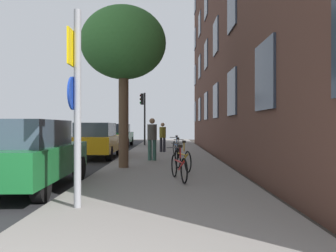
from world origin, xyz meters
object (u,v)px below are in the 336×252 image
at_px(bicycle_3, 177,148).
at_px(car_1, 98,140).
at_px(bicycle_0, 180,166).
at_px(pedestrian_1, 164,135).
at_px(bicycle_1, 184,159).
at_px(bicycle_2, 179,151).
at_px(pedestrian_0, 153,136).
at_px(traffic_light, 145,109).
at_px(car_0, 29,154).
at_px(sign_post, 77,97).
at_px(tree_near, 125,44).
at_px(car_2, 119,135).

xyz_separation_m(bicycle_3, car_1, (-3.66, -0.09, 0.36)).
xyz_separation_m(bicycle_0, pedestrian_1, (-0.56, 9.55, 0.53)).
distance_m(bicycle_1, bicycle_2, 3.47).
relative_size(pedestrian_0, pedestrian_1, 1.09).
distance_m(traffic_light, car_1, 9.21).
relative_size(traffic_light, bicycle_3, 2.20).
bearing_deg(pedestrian_0, car_0, -114.80).
distance_m(sign_post, tree_near, 6.02).
bearing_deg(bicycle_1, sign_post, -112.43).
height_order(bicycle_3, pedestrian_1, pedestrian_1).
distance_m(tree_near, bicycle_1, 4.25).
height_order(sign_post, car_0, sign_post).
xyz_separation_m(pedestrian_1, car_0, (-2.99, -10.23, -0.16)).
height_order(car_0, car_1, same).
xyz_separation_m(bicycle_0, pedestrian_0, (-0.91, 5.04, 0.61)).
relative_size(sign_post, car_1, 0.75).
xyz_separation_m(bicycle_3, pedestrian_0, (-1.01, -2.25, 0.60)).
xyz_separation_m(bicycle_1, bicycle_3, (-0.08, 5.34, 0.00)).
height_order(bicycle_3, car_1, car_1).
bearing_deg(bicycle_3, bicycle_0, -90.77).
xyz_separation_m(sign_post, pedestrian_1, (1.27, 12.45, -0.98)).
height_order(pedestrian_0, pedestrian_1, pedestrian_0).
bearing_deg(bicycle_0, sign_post, -122.19).
height_order(bicycle_1, car_2, car_2).
distance_m(bicycle_1, car_2, 15.01).
bearing_deg(car_1, pedestrian_1, 38.20).
bearing_deg(bicycle_0, bicycle_3, 89.23).
relative_size(sign_post, car_0, 0.73).
bearing_deg(bicycle_0, car_0, -169.04).
xyz_separation_m(sign_post, traffic_light, (-0.23, 18.98, 0.70)).
xyz_separation_m(sign_post, bicycle_3, (1.92, 10.18, -1.50)).
height_order(bicycle_2, bicycle_3, bicycle_3).
bearing_deg(pedestrian_0, sign_post, -96.59).
distance_m(bicycle_0, bicycle_3, 7.28).
bearing_deg(bicycle_2, car_1, 154.47).
bearing_deg(pedestrian_1, bicycle_2, -80.36).
xyz_separation_m(sign_post, car_2, (-2.10, 19.28, -1.14)).
relative_size(car_1, car_2, 1.02).
bearing_deg(pedestrian_1, tree_near, -99.84).
xyz_separation_m(bicycle_0, bicycle_2, (0.14, 5.42, -0.00)).
height_order(sign_post, car_2, sign_post).
xyz_separation_m(bicycle_0, bicycle_3, (0.10, 7.28, 0.01)).
height_order(bicycle_1, pedestrian_1, pedestrian_1).
relative_size(bicycle_0, car_1, 0.37).
xyz_separation_m(car_0, car_1, (-0.01, 7.88, -0.00)).
distance_m(traffic_light, bicycle_0, 16.36).
distance_m(bicycle_1, car_0, 4.58).
bearing_deg(sign_post, bicycle_0, 57.81).
bearing_deg(bicycle_0, car_2, 103.47).
distance_m(bicycle_2, car_1, 4.12).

